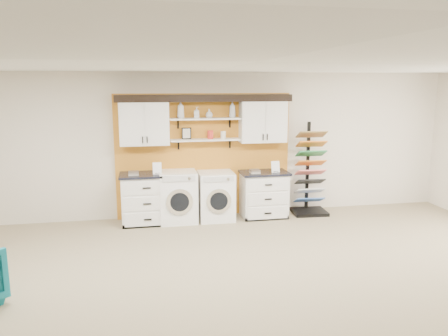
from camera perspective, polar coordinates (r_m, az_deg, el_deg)
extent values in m
plane|color=#8B7B5D|center=(5.21, 4.02, -18.76)|extent=(10.00, 10.00, 0.00)
plane|color=white|center=(4.53, 4.51, 13.70)|extent=(10.00, 10.00, 0.00)
plane|color=beige|center=(8.53, -2.67, 3.00)|extent=(10.00, 0.00, 10.00)
cube|color=#BF7720|center=(8.53, -2.62, 1.64)|extent=(3.40, 0.07, 2.40)
cube|color=white|center=(8.20, -10.38, 5.88)|extent=(0.90, 0.34, 0.84)
cube|color=white|center=(8.03, -11.95, 5.72)|extent=(0.42, 0.01, 0.78)
cube|color=white|center=(8.03, -8.79, 5.83)|extent=(0.42, 0.01, 0.78)
cube|color=white|center=(8.52, 5.09, 6.20)|extent=(0.90, 0.34, 0.84)
cube|color=white|center=(8.29, 3.95, 6.09)|extent=(0.42, 0.01, 0.78)
cube|color=white|center=(8.41, 6.86, 6.11)|extent=(0.42, 0.01, 0.78)
cube|color=white|center=(8.32, -2.48, 3.70)|extent=(1.32, 0.28, 0.03)
cube|color=white|center=(8.28, -2.50, 6.45)|extent=(1.32, 0.28, 0.03)
cube|color=black|center=(8.28, -2.55, 9.22)|extent=(3.30, 0.40, 0.10)
cube|color=black|center=(8.09, -2.35, 8.76)|extent=(3.30, 0.04, 0.04)
cube|color=black|center=(8.31, -4.93, 4.53)|extent=(0.18, 0.02, 0.22)
cube|color=beige|center=(8.30, -4.93, 4.52)|extent=(0.14, 0.01, 0.18)
cylinder|color=red|center=(8.32, -1.80, 4.37)|extent=(0.11, 0.11, 0.16)
cylinder|color=silver|center=(8.37, -0.11, 4.34)|extent=(0.10, 0.10, 0.14)
cube|color=white|center=(8.30, -10.03, -4.05)|extent=(0.91, 0.60, 0.91)
cube|color=black|center=(8.16, -9.91, -7.39)|extent=(0.91, 0.06, 0.07)
cube|color=black|center=(8.19, -10.14, -0.84)|extent=(0.97, 0.66, 0.04)
cube|color=white|center=(7.93, -10.07, -2.57)|extent=(0.83, 0.02, 0.25)
cube|color=white|center=(8.00, -10.00, -4.61)|extent=(0.83, 0.02, 0.25)
cube|color=white|center=(8.09, -9.93, -6.61)|extent=(0.83, 0.02, 0.25)
cube|color=white|center=(8.62, 5.20, -3.53)|extent=(0.86, 0.60, 0.86)
cube|color=black|center=(8.48, 5.65, -6.57)|extent=(0.86, 0.06, 0.07)
cube|color=black|center=(8.52, 5.25, -0.59)|extent=(0.92, 0.66, 0.04)
cube|color=white|center=(8.27, 5.80, -2.18)|extent=(0.79, 0.02, 0.24)
cube|color=white|center=(8.33, 5.77, -4.04)|extent=(0.79, 0.02, 0.24)
cube|color=white|center=(8.41, 5.73, -5.87)|extent=(0.79, 0.02, 0.24)
cube|color=white|center=(8.31, -6.03, -3.71)|extent=(0.69, 0.66, 0.97)
cube|color=silver|center=(7.89, -5.89, -1.41)|extent=(0.59, 0.02, 0.10)
cylinder|color=silver|center=(7.99, -5.83, -4.41)|extent=(0.49, 0.05, 0.49)
cylinder|color=black|center=(7.97, -5.81, -4.46)|extent=(0.35, 0.03, 0.35)
cube|color=white|center=(8.40, -1.10, -3.63)|extent=(0.66, 0.66, 0.93)
cube|color=silver|center=(7.99, -0.71, -1.48)|extent=(0.57, 0.02, 0.10)
cylinder|color=silver|center=(8.09, -0.70, -4.32)|extent=(0.47, 0.05, 0.47)
cylinder|color=black|center=(8.06, -0.67, -4.36)|extent=(0.33, 0.03, 0.33)
cube|color=black|center=(9.03, 11.04, -5.64)|extent=(0.70, 0.60, 0.07)
cube|color=black|center=(9.00, 10.86, 0.30)|extent=(0.06, 0.06, 1.78)
cube|color=#3663BF|center=(8.98, 11.06, -4.10)|extent=(0.58, 0.35, 0.16)
cube|color=silver|center=(8.93, 11.10, -2.92)|extent=(0.58, 0.35, 0.16)
cube|color=black|center=(8.89, 11.15, -1.74)|extent=(0.58, 0.35, 0.16)
cube|color=#FF7471|center=(8.85, 11.19, -0.54)|extent=(0.58, 0.35, 0.16)
cube|color=#CB6E17|center=(8.82, 11.24, 0.66)|extent=(0.58, 0.35, 0.16)
cube|color=#238149|center=(8.79, 11.28, 1.88)|extent=(0.58, 0.35, 0.16)
cube|color=orange|center=(8.76, 11.33, 3.10)|extent=(0.58, 0.35, 0.16)
cube|color=olive|center=(8.74, 11.37, 4.33)|extent=(0.58, 0.35, 0.16)
imported|color=silver|center=(8.21, -5.68, 7.62)|extent=(0.16, 0.16, 0.33)
imported|color=silver|center=(8.25, -3.60, 7.26)|extent=(0.11, 0.11, 0.21)
imported|color=silver|center=(8.28, -1.95, 7.14)|extent=(0.17, 0.17, 0.17)
imported|color=silver|center=(8.36, 1.10, 7.68)|extent=(0.17, 0.17, 0.32)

